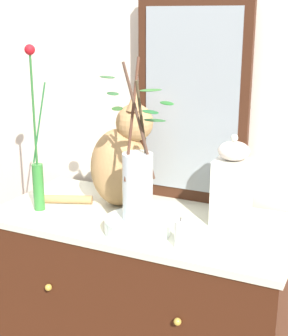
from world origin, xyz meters
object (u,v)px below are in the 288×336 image
mirror_leaning (192,102)px  jar_lidded_porcelain (232,184)px  cat_sitting (121,159)px  bowl_porcelain (138,225)px  vase_glass_clear (138,181)px  candle_pillar (181,234)px  sideboard (144,329)px  vase_slim_green (37,163)px

mirror_leaning → jar_lidded_porcelain: (0.21, -0.16, -0.24)m
cat_sitting → bowl_porcelain: size_ratio=1.97×
vase_glass_clear → candle_pillar: (0.17, -0.04, -0.14)m
bowl_porcelain → jar_lidded_porcelain: size_ratio=0.70×
sideboard → vase_glass_clear: 0.65m
sideboard → candle_pillar: candle_pillar is taller
vase_slim_green → vase_glass_clear: (0.41, -0.03, 0.00)m
jar_lidded_porcelain → vase_slim_green: bearing=-165.3°
vase_slim_green → bowl_porcelain: (0.41, -0.03, -0.15)m
vase_glass_clear → candle_pillar: bearing=-14.8°
candle_pillar → sideboard: bearing=139.8°
vase_glass_clear → jar_lidded_porcelain: 0.33m
vase_slim_green → vase_glass_clear: vase_slim_green is taller
sideboard → jar_lidded_porcelain: size_ratio=3.42×
vase_glass_clear → jar_lidded_porcelain: (0.25, 0.21, -0.04)m
vase_glass_clear → candle_pillar: 0.22m
mirror_leaning → vase_slim_green: size_ratio=1.29×
vase_slim_green → bowl_porcelain: size_ratio=2.72×
bowl_porcelain → vase_glass_clear: vase_glass_clear is taller
mirror_leaning → bowl_porcelain: size_ratio=3.50×
mirror_leaning → candle_pillar: size_ratio=7.72×
sideboard → candle_pillar: size_ratio=10.84×
cat_sitting → vase_glass_clear: (0.16, -0.20, -0.00)m
cat_sitting → mirror_leaning: bearing=37.4°
bowl_porcelain → vase_glass_clear: bearing=-68.7°
cat_sitting → jar_lidded_porcelain: (0.41, 0.00, -0.04)m
bowl_porcelain → candle_pillar: bearing=-15.1°
bowl_porcelain → jar_lidded_porcelain: (0.25, 0.20, 0.12)m
bowl_porcelain → vase_glass_clear: size_ratio=0.42×
vase_glass_clear → jar_lidded_porcelain: size_ratio=1.65×
jar_lidded_porcelain → candle_pillar: 0.28m
cat_sitting → bowl_porcelain: 0.30m
sideboard → cat_sitting: bearing=149.9°
sideboard → candle_pillar: (0.20, -0.17, 0.50)m
vase_glass_clear → bowl_porcelain: bearing=111.3°
sideboard → jar_lidded_porcelain: jar_lidded_porcelain is taller
bowl_porcelain → jar_lidded_porcelain: 0.34m
sideboard → bowl_porcelain: bowl_porcelain is taller
sideboard → bowl_porcelain: bearing=-73.5°
bowl_porcelain → cat_sitting: bearing=129.1°
bowl_porcelain → vase_glass_clear: 0.15m
mirror_leaning → vase_slim_green: 0.60m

